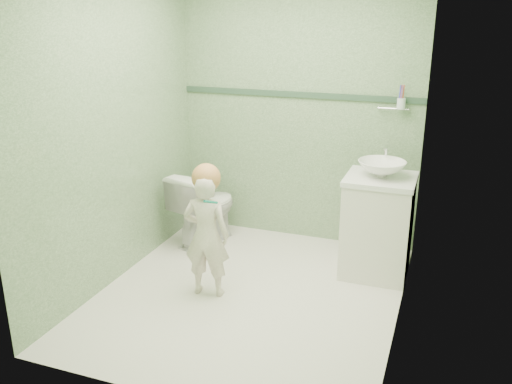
% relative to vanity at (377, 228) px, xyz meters
% --- Properties ---
extents(ground, '(2.50, 2.50, 0.00)m').
position_rel_vanity_xyz_m(ground, '(-0.84, -0.70, -0.40)').
color(ground, white).
rests_on(ground, ground).
extents(room_shell, '(2.50, 2.54, 2.40)m').
position_rel_vanity_xyz_m(room_shell, '(-0.84, -0.70, 0.80)').
color(room_shell, gray).
rests_on(room_shell, ground).
extents(trim_stripe, '(2.20, 0.02, 0.05)m').
position_rel_vanity_xyz_m(trim_stripe, '(-0.84, 0.54, 0.95)').
color(trim_stripe, '#324F3C').
rests_on(trim_stripe, room_shell).
extents(vanity, '(0.52, 0.50, 0.80)m').
position_rel_vanity_xyz_m(vanity, '(0.00, 0.00, 0.00)').
color(vanity, white).
rests_on(vanity, ground).
extents(counter, '(0.54, 0.52, 0.04)m').
position_rel_vanity_xyz_m(counter, '(0.00, 0.00, 0.41)').
color(counter, white).
rests_on(counter, vanity).
extents(basin, '(0.37, 0.37, 0.13)m').
position_rel_vanity_xyz_m(basin, '(0.00, 0.00, 0.49)').
color(basin, white).
rests_on(basin, counter).
extents(faucet, '(0.03, 0.13, 0.18)m').
position_rel_vanity_xyz_m(faucet, '(0.00, 0.19, 0.57)').
color(faucet, silver).
rests_on(faucet, counter).
extents(cup_holder, '(0.26, 0.07, 0.21)m').
position_rel_vanity_xyz_m(cup_holder, '(0.05, 0.48, 0.93)').
color(cup_holder, silver).
rests_on(cup_holder, room_shell).
extents(toilet, '(0.55, 0.75, 0.68)m').
position_rel_vanity_xyz_m(toilet, '(-1.58, 0.10, -0.06)').
color(toilet, white).
rests_on(toilet, ground).
extents(toddler, '(0.38, 0.27, 0.95)m').
position_rel_vanity_xyz_m(toddler, '(-1.15, -0.78, 0.08)').
color(toddler, beige).
rests_on(toddler, ground).
extents(hair_cap, '(0.21, 0.21, 0.21)m').
position_rel_vanity_xyz_m(hair_cap, '(-1.15, -0.76, 0.52)').
color(hair_cap, '#C28449').
rests_on(hair_cap, toddler).
extents(teal_toothbrush, '(0.11, 0.14, 0.08)m').
position_rel_vanity_xyz_m(teal_toothbrush, '(-1.06, -0.90, 0.40)').
color(teal_toothbrush, '#11826C').
rests_on(teal_toothbrush, toddler).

